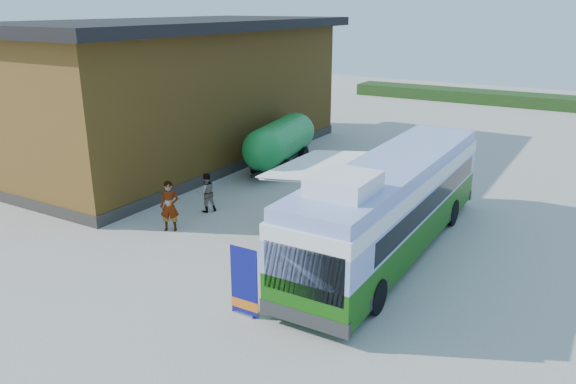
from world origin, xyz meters
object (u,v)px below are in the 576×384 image
Objects in this scene: slurry_tanker at (280,141)px; person_a at (170,206)px; banner at (244,288)px; picnic_table at (348,230)px; bus at (391,203)px; person_b at (206,193)px.

person_a is at bearing -94.48° from slurry_tanker.
picnic_table is at bearing 84.94° from banner.
slurry_tanker reaches higher than picnic_table.
picnic_table is 10.48m from slurry_tanker.
person_a is (-6.01, 3.64, 0.14)m from banner.
bus reaches higher than person_b.
person_b is (-8.02, -0.04, -1.00)m from bus.
slurry_tanker is (-0.75, 7.10, 0.65)m from person_b.
slurry_tanker reaches higher than banner.
slurry_tanker is at bearing 117.65° from banner.
banner is 1.04× the size of person_a.
bus reaches higher than picnic_table.
picnic_table is at bearing 120.55° from person_b.
bus is 1.80× the size of slurry_tanker.
bus is at bearing 72.58° from banner.
bus reaches higher than person_a.
person_b is at bearing 135.59° from banner.
person_a reaches higher than picnic_table.
picnic_table is (-1.39, -0.34, -1.17)m from bus.
bus is 6.08× the size of banner.
person_b is at bearing -179.80° from bus.
slurry_tanker is (-7.38, 7.39, 0.83)m from picnic_table.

